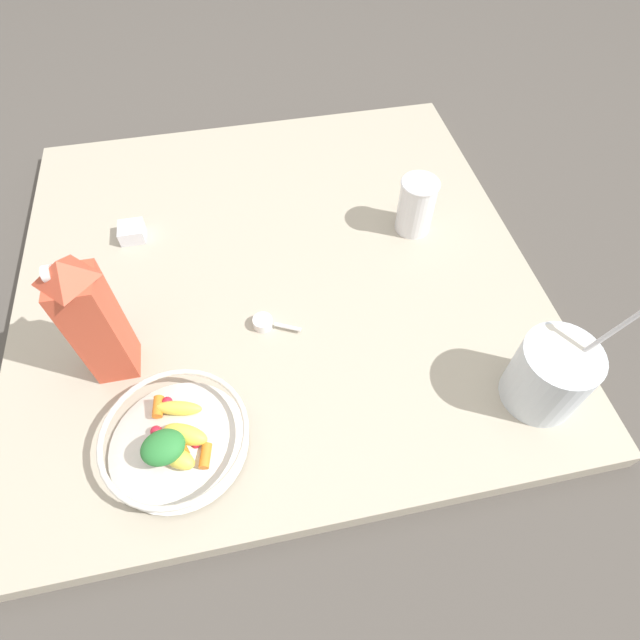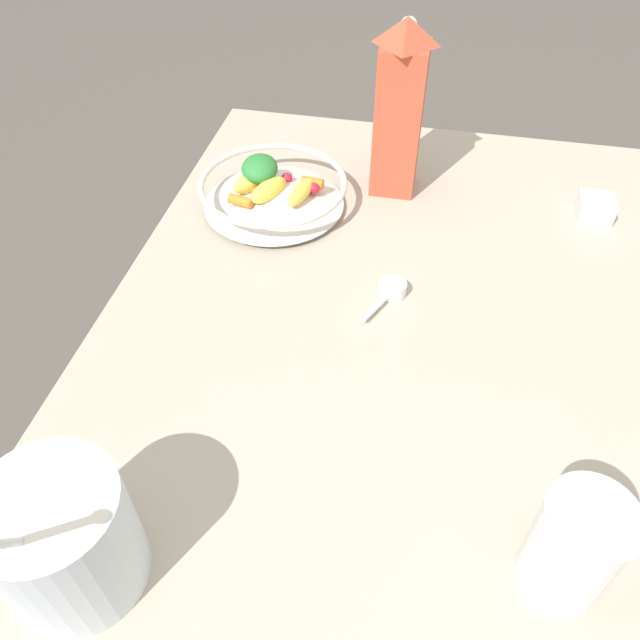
# 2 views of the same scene
# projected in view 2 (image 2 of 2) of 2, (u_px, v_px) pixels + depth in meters

# --- Properties ---
(ground_plane) EXTENTS (6.00, 6.00, 0.00)m
(ground_plane) POSITION_uv_depth(u_px,v_px,m) (489.00, 353.00, 0.88)
(ground_plane) COLOR #4C4742
(countertop) EXTENTS (1.09, 1.09, 0.04)m
(countertop) POSITION_uv_depth(u_px,v_px,m) (493.00, 342.00, 0.86)
(countertop) COLOR #B2A893
(countertop) RESTS_ON ground_plane
(fruit_bowl) EXTENTS (0.24, 0.24, 0.08)m
(fruit_bowl) POSITION_uv_depth(u_px,v_px,m) (273.00, 190.00, 1.03)
(fruit_bowl) COLOR silver
(fruit_bowl) RESTS_ON countertop
(milk_carton) EXTENTS (0.07, 0.07, 0.29)m
(milk_carton) POSITION_uv_depth(u_px,v_px,m) (400.00, 109.00, 0.99)
(milk_carton) COLOR #CC4C33
(milk_carton) RESTS_ON countertop
(yogurt_tub) EXTENTS (0.13, 0.18, 0.27)m
(yogurt_tub) POSITION_uv_depth(u_px,v_px,m) (62.00, 536.00, 0.56)
(yogurt_tub) COLOR silver
(yogurt_tub) RESTS_ON countertop
(drinking_cup) EXTENTS (0.08, 0.08, 0.13)m
(drinking_cup) POSITION_uv_depth(u_px,v_px,m) (575.00, 546.00, 0.57)
(drinking_cup) COLOR white
(drinking_cup) RESTS_ON countertop
(spice_jar) EXTENTS (0.05, 0.05, 0.03)m
(spice_jar) POSITION_uv_depth(u_px,v_px,m) (595.00, 208.00, 1.02)
(spice_jar) COLOR silver
(spice_jar) RESTS_ON countertop
(measuring_scoop) EXTENTS (0.06, 0.09, 0.02)m
(measuring_scoop) POSITION_uv_depth(u_px,v_px,m) (391.00, 290.00, 0.89)
(measuring_scoop) COLOR white
(measuring_scoop) RESTS_ON countertop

